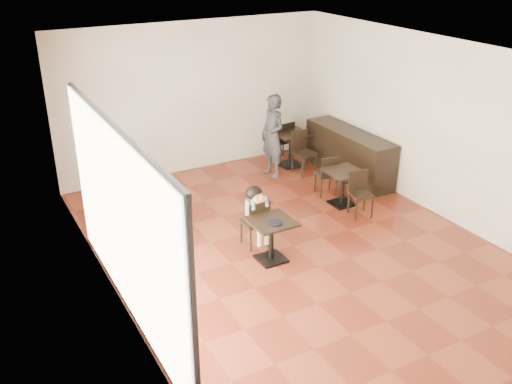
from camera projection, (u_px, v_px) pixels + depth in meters
floor at (293, 246)px, 9.59m from camera, size 6.00×8.00×0.01m
ceiling at (299, 54)px, 8.26m from camera, size 6.00×8.00×0.01m
wall_back at (194, 98)px, 12.11m from camera, size 6.00×0.01×3.20m
wall_front at (511, 281)px, 5.74m from camera, size 6.00×0.01×3.20m
wall_left at (107, 196)px, 7.60m from camera, size 0.01×8.00×3.20m
wall_right at (437, 128)px, 10.24m from camera, size 0.01×8.00×3.20m
storefront_window at (121, 224)px, 7.30m from camera, size 0.04×4.50×2.60m
child_table at (271, 240)px, 9.03m from camera, size 0.67×0.67×0.71m
child_chair at (255, 222)px, 9.43m from camera, size 0.38×0.38×0.85m
child at (255, 216)px, 9.39m from camera, size 0.38×0.54×1.08m
plate at (275, 223)px, 8.80m from camera, size 0.24×0.24×0.01m
pizza_slice at (260, 199)px, 9.07m from camera, size 0.25×0.19×0.06m
adult_patron at (272, 136)px, 12.01m from camera, size 0.48×0.68×1.78m
cafe_table_mid at (343, 188)px, 10.90m from camera, size 0.79×0.79×0.70m
cafe_table_left at (153, 207)px, 10.03m from camera, size 0.77×0.77×0.78m
cafe_table_back at (290, 149)px, 12.74m from camera, size 0.80×0.80×0.78m
chair_mid_a at (326, 175)px, 11.31m from camera, size 0.45×0.45×0.84m
chair_mid_b at (361, 195)px, 10.44m from camera, size 0.45×0.45×0.84m
chair_left_a at (143, 192)px, 10.43m from camera, size 0.44×0.44×0.94m
chair_left_b at (164, 216)px, 9.56m from camera, size 0.44×0.44×0.94m
chair_back_a at (282, 141)px, 13.01m from camera, size 0.46×0.46×0.93m
chair_back_b at (304, 153)px, 12.27m from camera, size 0.46×0.46×0.93m
service_counter at (349, 154)px, 12.14m from camera, size 0.60×2.40×1.00m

